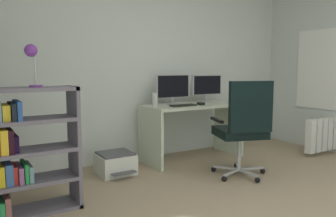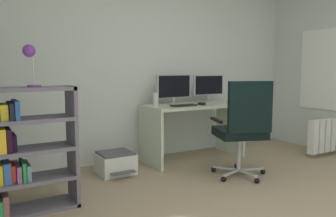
% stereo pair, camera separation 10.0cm
% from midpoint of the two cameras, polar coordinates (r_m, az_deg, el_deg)
% --- Properties ---
extents(wall_back, '(4.88, 0.10, 2.70)m').
position_cam_midpoint_polar(wall_back, '(4.66, -2.94, 8.27)').
color(wall_back, silver).
rests_on(wall_back, ground).
extents(desk, '(1.35, 0.62, 0.75)m').
position_cam_midpoint_polar(desk, '(4.57, 4.91, -1.85)').
color(desk, beige).
rests_on(desk, ground).
extents(monitor_main, '(0.52, 0.18, 0.40)m').
position_cam_midpoint_polar(monitor_main, '(4.51, 1.62, 3.57)').
color(monitor_main, '#B2B5B7').
rests_on(monitor_main, desk).
extents(monitor_secondary, '(0.50, 0.18, 0.38)m').
position_cam_midpoint_polar(monitor_secondary, '(4.85, 7.43, 3.74)').
color(monitor_secondary, '#B2B5B7').
rests_on(monitor_secondary, desk).
extents(keyboard, '(0.34, 0.13, 0.02)m').
position_cam_midpoint_polar(keyboard, '(4.30, 3.34, 0.52)').
color(keyboard, black).
rests_on(keyboard, desk).
extents(computer_mouse, '(0.06, 0.10, 0.03)m').
position_cam_midpoint_polar(computer_mouse, '(4.44, 6.36, 0.79)').
color(computer_mouse, black).
rests_on(computer_mouse, desk).
extents(desktop_speaker, '(0.07, 0.07, 0.17)m').
position_cam_midpoint_polar(desktop_speaker, '(4.32, -1.44, 1.57)').
color(desktop_speaker, silver).
rests_on(desktop_speaker, desk).
extents(office_chair, '(0.67, 0.68, 1.09)m').
position_cam_midpoint_polar(office_chair, '(3.81, 13.34, -2.77)').
color(office_chair, '#B7BABC').
rests_on(office_chair, ground).
extents(bookshelf, '(0.80, 0.32, 1.07)m').
position_cam_midpoint_polar(bookshelf, '(3.08, -23.36, -6.72)').
color(bookshelf, slate).
rests_on(bookshelf, ground).
extents(desk_lamp, '(0.13, 0.11, 0.35)m').
position_cam_midpoint_polar(desk_lamp, '(3.03, -21.42, 8.18)').
color(desk_lamp, '#73319A').
rests_on(desk_lamp, bookshelf).
extents(printer, '(0.40, 0.46, 0.26)m').
position_cam_midpoint_polar(printer, '(4.04, -8.15, -9.08)').
color(printer, white).
rests_on(printer, ground).
extents(radiator, '(1.02, 0.10, 0.46)m').
position_cam_midpoint_polar(radiator, '(5.42, 26.62, -3.87)').
color(radiator, white).
rests_on(radiator, ground).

